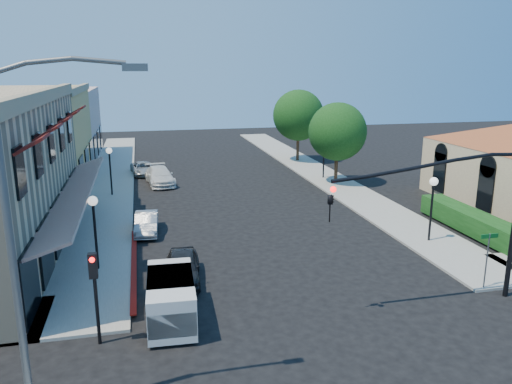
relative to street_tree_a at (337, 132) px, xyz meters
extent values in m
plane|color=black|center=(-8.80, -22.00, -4.19)|extent=(120.00, 120.00, 0.00)
cube|color=gray|center=(-17.55, 5.00, -4.13)|extent=(3.50, 50.00, 0.12)
cube|color=gray|center=(-0.05, 5.00, -4.13)|extent=(3.50, 50.00, 0.12)
cube|color=maroon|center=(-15.70, -14.00, -4.19)|extent=(0.25, 10.00, 0.06)
cube|color=tan|center=(-19.45, -11.00, 3.61)|extent=(0.50, 18.20, 0.60)
cube|color=#561416|center=(-18.40, -11.00, -1.14)|extent=(1.75, 17.00, 0.67)
cube|color=#551411|center=(-18.75, -18.00, 2.36)|extent=(1.02, 1.50, 0.60)
cube|color=#551411|center=(-18.75, -14.60, 2.36)|extent=(1.02, 1.50, 0.60)
cube|color=#551411|center=(-18.75, -11.20, 2.36)|extent=(1.02, 1.50, 0.60)
cube|color=#551411|center=(-18.75, -7.80, 2.36)|extent=(1.02, 1.50, 0.60)
cube|color=#551411|center=(-18.75, -4.40, 2.36)|extent=(1.02, 1.50, 0.60)
cube|color=black|center=(-19.25, -18.50, -2.59)|extent=(0.12, 2.60, 2.60)
cube|color=black|center=(-19.25, -15.10, -2.59)|extent=(0.12, 2.60, 2.60)
cube|color=black|center=(-19.25, -11.70, -2.59)|extent=(0.12, 2.60, 2.60)
cube|color=black|center=(-19.25, -8.30, -2.59)|extent=(0.12, 2.60, 2.60)
cube|color=black|center=(-19.25, -4.90, -2.59)|extent=(0.12, 2.60, 2.60)
cube|color=tan|center=(-24.30, 4.00, -0.39)|extent=(10.00, 12.00, 7.60)
cube|color=#CBA099|center=(-24.30, 16.00, -0.69)|extent=(10.00, 12.00, 7.00)
cube|color=black|center=(5.65, -10.50, -2.39)|extent=(0.12, 1.40, 2.80)
cube|color=black|center=(5.65, -5.50, -2.39)|extent=(0.12, 1.40, 2.80)
cube|color=#123D11|center=(2.90, -13.00, -4.19)|extent=(1.40, 8.00, 1.10)
cylinder|color=#382716|center=(0.00, 0.00, -3.14)|extent=(0.28, 0.28, 2.10)
sphere|color=#123D11|center=(0.00, 0.00, 0.01)|extent=(4.56, 4.56, 4.56)
cylinder|color=#382716|center=(0.00, 10.00, -3.06)|extent=(0.28, 0.28, 2.27)
sphere|color=#123D11|center=(0.00, 10.00, 0.36)|extent=(4.94, 4.94, 4.94)
cylinder|color=black|center=(-4.70, -20.50, 1.41)|extent=(7.80, 0.14, 0.14)
imported|color=black|center=(-8.60, -20.50, 0.51)|extent=(0.20, 0.16, 1.00)
sphere|color=#FF0C0C|center=(-8.60, -20.68, 0.81)|extent=(0.22, 0.22, 0.22)
cylinder|color=black|center=(-16.80, -20.50, -2.69)|extent=(0.12, 0.12, 3.00)
cube|color=black|center=(-16.80, -20.65, -1.29)|extent=(0.28, 0.22, 0.85)
sphere|color=#FF0C0C|center=(-16.80, -20.77, -1.04)|extent=(0.18, 0.18, 0.18)
cylinder|color=#595B5E|center=(-18.30, -24.00, 0.31)|extent=(0.20, 0.20, 9.00)
cylinder|color=#595B5E|center=(-16.80, -24.00, 5.06)|extent=(3.00, 0.12, 0.12)
cube|color=#595B5E|center=(-15.10, -24.00, 4.96)|extent=(0.60, 0.25, 0.18)
cylinder|color=#595B5E|center=(-1.30, -19.80, -2.94)|extent=(0.06, 0.06, 2.50)
cube|color=#0C591E|center=(-1.30, -19.80, -1.79)|extent=(0.80, 0.04, 0.18)
cylinder|color=black|center=(-17.30, -14.00, -2.59)|extent=(0.12, 0.12, 3.20)
sphere|color=white|center=(-17.30, -14.00, -0.84)|extent=(0.44, 0.44, 0.44)
cylinder|color=black|center=(-17.30, 0.00, -2.59)|extent=(0.12, 0.12, 3.20)
sphere|color=white|center=(-17.30, 0.00, -0.84)|extent=(0.44, 0.44, 0.44)
cylinder|color=black|center=(-0.30, -14.00, -2.59)|extent=(0.12, 0.12, 3.20)
sphere|color=white|center=(-0.30, -14.00, -0.84)|extent=(0.44, 0.44, 0.44)
cylinder|color=black|center=(-0.30, 2.00, -2.59)|extent=(0.12, 0.12, 3.20)
sphere|color=white|center=(-0.30, 2.00, -0.84)|extent=(0.44, 0.44, 0.44)
cube|color=silver|center=(-14.30, -19.49, -3.28)|extent=(1.82, 3.92, 1.58)
cube|color=silver|center=(-14.37, -21.15, -3.36)|extent=(1.64, 0.59, 0.88)
cube|color=black|center=(-14.36, -20.84, -2.93)|extent=(1.49, 0.15, 0.79)
cube|color=black|center=(-14.29, -19.22, -2.88)|extent=(1.78, 2.34, 0.79)
cylinder|color=black|center=(-15.10, -20.77, -3.91)|extent=(0.24, 0.59, 0.58)
cylinder|color=black|center=(-14.99, -18.14, -3.91)|extent=(0.24, 0.59, 0.58)
cylinder|color=black|center=(-13.61, -20.83, -3.91)|extent=(0.24, 0.59, 0.58)
cylinder|color=black|center=(-13.50, -18.21, -3.91)|extent=(0.24, 0.59, 0.58)
imported|color=black|center=(-13.60, -16.00, -3.55)|extent=(1.87, 3.90, 1.29)
imported|color=#A9ABAE|center=(-15.00, -9.00, -3.61)|extent=(1.44, 3.61, 1.17)
imported|color=silver|center=(-13.74, 3.00, -3.51)|extent=(2.47, 4.94, 1.38)
imported|color=#A8ABAD|center=(-15.00, 7.09, -3.66)|extent=(2.31, 4.09, 1.08)
camera|label=1|loc=(-15.06, -36.53, 4.98)|focal=35.00mm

